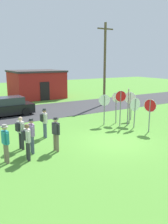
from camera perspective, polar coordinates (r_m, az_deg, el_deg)
The scene contains 19 objects.
ground_plane at distance 13.29m, azimuth 7.40°, elevation -7.14°, with size 80.00×80.00×0.00m, color #518E33.
street_asphalt at distance 21.54m, azimuth -9.05°, elevation 0.37°, with size 60.00×6.40×0.01m, color #38383A.
building_background at distance 29.33m, azimuth -11.49°, elevation 6.67°, with size 5.94×5.56×3.29m.
utility_pole at distance 24.02m, azimuth 5.06°, elevation 11.76°, with size 1.80×0.24×8.02m.
parked_car_on_street at distance 20.23m, azimuth -18.17°, elevation 1.11°, with size 4.37×2.16×1.51m.
stop_sign_rear_right at distance 15.90m, azimuth 12.23°, elevation 1.08°, with size 0.89×0.13×2.02m.
stop_sign_far_back at distance 16.88m, azimuth 7.79°, elevation 2.27°, with size 0.28×0.67×2.20m.
stop_sign_center_cluster at distance 16.34m, azimuth 4.95°, elevation 1.87°, with size 0.68×0.41×2.13m.
stop_sign_rear_left at distance 15.17m, azimuth 15.66°, elevation 0.57°, with size 0.28×0.78×2.10m.
stop_sign_leaning_left at distance 16.87m, azimuth 11.09°, elevation 2.40°, with size 0.38×0.77×2.27m.
stop_sign_nearest at distance 18.08m, azimuth 11.40°, elevation 2.32°, with size 0.68×0.21×1.98m.
stop_sign_low_front at distance 16.06m, azimuth 8.84°, elevation 2.39°, with size 0.71×0.31×2.45m.
stop_sign_leaning_right at distance 16.32m, azimuth 10.67°, elevation 2.77°, with size 0.46×0.53×2.62m.
person_in_blue at distance 12.22m, azimuth -15.11°, elevation -4.38°, with size 0.42×0.55×1.69m.
person_with_sunhat at distance 11.65m, azimuth -6.82°, elevation -4.85°, with size 0.32×0.56×1.74m.
person_in_dark_shirt at distance 10.82m, azimuth -13.63°, elevation -6.47°, with size 0.37×0.57×1.69m.
person_on_left at distance 13.82m, azimuth -9.59°, elevation -2.08°, with size 0.41×0.57×1.74m.
person_holding_notes at distance 10.82m, azimuth -18.48°, elevation -6.76°, with size 0.31×0.57×1.74m.
person_near_signs at distance 11.60m, azimuth -12.54°, elevation -5.14°, with size 0.31×0.57×1.74m.
Camera 1 is at (-7.89, -9.74, 4.40)m, focal length 37.76 mm.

